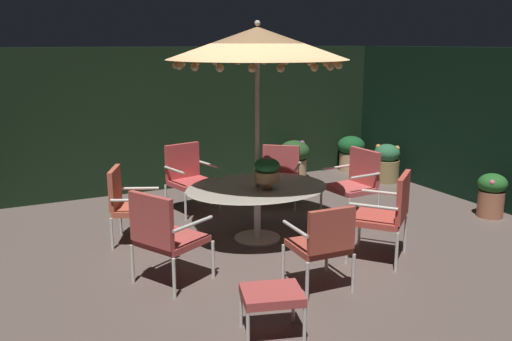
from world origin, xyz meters
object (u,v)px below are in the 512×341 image
(patio_dining_table, at_px, (257,194))
(patio_chair_west, at_px, (323,241))
(patio_chair_north, at_px, (388,210))
(patio_chair_northeast, at_px, (356,180))
(potted_plant_right_far, at_px, (386,162))
(potted_plant_back_right, at_px, (351,152))
(ottoman_footrest, at_px, (272,296))
(patio_chair_east, at_px, (279,171))
(patio_umbrella, at_px, (258,44))
(patio_chair_south, at_px, (128,201))
(potted_plant_front_corner, at_px, (492,194))
(patio_chair_southeast, at_px, (188,174))
(potted_plant_back_left, at_px, (294,158))
(patio_chair_southwest, at_px, (164,233))
(centerpiece_planter, at_px, (267,170))

(patio_dining_table, height_order, patio_chair_west, patio_chair_west)
(patio_chair_north, xyz_separation_m, patio_chair_northeast, (0.58, 1.41, -0.02))
(patio_dining_table, height_order, potted_plant_right_far, patio_dining_table)
(patio_chair_northeast, relative_size, potted_plant_back_right, 1.46)
(patio_chair_west, bearing_deg, ottoman_footrest, -148.09)
(patio_chair_west, bearing_deg, patio_chair_east, 69.44)
(patio_chair_north, xyz_separation_m, potted_plant_right_far, (2.41, 2.93, -0.25))
(patio_umbrella, distance_m, patio_chair_south, 2.55)
(potted_plant_front_corner, bearing_deg, patio_chair_east, 141.75)
(patio_chair_north, distance_m, patio_chair_northeast, 1.53)
(patio_chair_east, height_order, patio_chair_south, patio_chair_south)
(patio_chair_southeast, xyz_separation_m, potted_plant_back_left, (2.42, 0.95, -0.16))
(patio_chair_southwest, bearing_deg, patio_chair_east, 39.51)
(patio_chair_north, distance_m, patio_chair_southeast, 3.23)
(patio_umbrella, bearing_deg, ottoman_footrest, -113.50)
(patio_dining_table, distance_m, patio_chair_southwest, 1.66)
(potted_plant_back_right, distance_m, potted_plant_front_corner, 3.35)
(potted_plant_back_right, bearing_deg, potted_plant_right_far, -86.88)
(patio_chair_east, bearing_deg, potted_plant_right_far, 8.59)
(patio_dining_table, xyz_separation_m, patio_chair_north, (1.06, -1.27, -0.00))
(patio_dining_table, relative_size, patio_chair_southwest, 1.83)
(patio_umbrella, height_order, patio_chair_south, patio_umbrella)
(centerpiece_planter, relative_size, potted_plant_right_far, 0.61)
(centerpiece_planter, xyz_separation_m, patio_chair_south, (-1.57, 0.82, -0.41))
(centerpiece_planter, bearing_deg, potted_plant_front_corner, -8.52)
(patio_umbrella, xyz_separation_m, potted_plant_back_right, (3.42, 2.68, -2.11))
(patio_chair_northeast, bearing_deg, potted_plant_back_left, 80.60)
(patio_dining_table, relative_size, patio_chair_northeast, 1.85)
(patio_chair_east, distance_m, potted_plant_right_far, 2.49)
(patio_chair_northeast, bearing_deg, patio_chair_southeast, 143.63)
(patio_chair_east, bearing_deg, patio_dining_table, -128.50)
(potted_plant_right_far, height_order, potted_plant_back_left, potted_plant_back_left)
(patio_chair_east, height_order, potted_plant_right_far, patio_chair_east)
(centerpiece_planter, height_order, patio_chair_south, centerpiece_planter)
(centerpiece_planter, bearing_deg, patio_chair_southeast, 103.42)
(centerpiece_planter, distance_m, patio_chair_south, 1.82)
(patio_chair_south, bearing_deg, patio_chair_north, -36.92)
(potted_plant_right_far, bearing_deg, centerpiece_planter, -152.11)
(patio_chair_east, bearing_deg, patio_chair_northeast, -61.57)
(centerpiece_planter, distance_m, potted_plant_back_right, 4.44)
(patio_dining_table, bearing_deg, patio_chair_south, 156.30)
(patio_umbrella, height_order, patio_chair_north, patio_umbrella)
(potted_plant_back_right, xyz_separation_m, potted_plant_front_corner, (0.08, -3.35, -0.03))
(patio_chair_north, bearing_deg, potted_plant_back_right, 59.17)
(patio_umbrella, xyz_separation_m, patio_chair_west, (-0.07, -1.64, -1.95))
(patio_chair_east, bearing_deg, centerpiece_planter, -123.89)
(patio_chair_north, bearing_deg, ottoman_footrest, -155.57)
(potted_plant_back_left, bearing_deg, potted_plant_front_corner, -65.82)
(potted_plant_right_far, xyz_separation_m, potted_plant_back_left, (-1.43, 0.91, 0.05))
(patio_chair_west, relative_size, potted_plant_back_right, 1.34)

